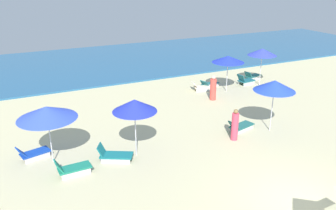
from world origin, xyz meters
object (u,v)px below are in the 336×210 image
Objects in this scene: umbrella_1 at (275,86)px; umbrella_4 at (47,113)px; umbrella_2 at (135,106)px; beach_ball_1 at (34,113)px; beachgoer_2 at (235,126)px; lounge_chair_2_0 at (114,155)px; umbrella_3 at (228,59)px; lounge_chair_0_1 at (252,76)px; lounge_chair_0_0 at (245,81)px; lounge_chair_3_1 at (209,84)px; lounge_chair_4_0 at (72,168)px; lounge_chair_4_1 at (33,153)px; lounge_chair_1_0 at (240,126)px; lounge_chair_3_0 at (202,87)px; beachgoer_1 at (213,89)px; umbrella_0 at (262,52)px.

umbrella_1 is 1.05× the size of umbrella_4.
umbrella_2 reaches higher than beach_ball_1.
umbrella_2 reaches higher than beachgoer_2.
umbrella_3 reaches higher than lounge_chair_2_0.
lounge_chair_0_1 is 15.64m from beach_ball_1.
lounge_chair_0_0 is 0.84× the size of lounge_chair_3_1.
umbrella_1 is 1.69× the size of beachgoer_2.
lounge_chair_0_0 is at bearing -66.17° from lounge_chair_4_0.
umbrella_1 reaches higher than lounge_chair_4_1.
umbrella_2 is at bearing -61.57° from beach_ball_1.
beach_ball_1 is at bearing 71.56° from lounge_chair_3_1.
lounge_chair_0_0 is at bearing 21.03° from umbrella_4.
umbrella_3 reaches higher than lounge_chair_1_0.
umbrella_2 is 10.39m from umbrella_3.
beach_ball_1 is (-9.41, 6.60, -0.09)m from lounge_chair_1_0.
lounge_chair_4_0 is (-1.85, -0.39, 0.02)m from lounge_chair_2_0.
lounge_chair_3_0 is at bearing 27.73° from umbrella_4.
lounge_chair_2_0 is 1.00× the size of beachgoer_2.
lounge_chair_4_1 is at bearing 67.35° from lounge_chair_1_0.
beachgoer_2 reaches higher than lounge_chair_4_1.
lounge_chair_2_0 is at bearing 31.61° from beachgoer_2.
umbrella_4 is 6.20m from beach_ball_1.
beachgoer_2 is (-3.84, -6.32, -1.49)m from umbrella_3.
umbrella_1 reaches higher than umbrella_4.
lounge_chair_1_0 is (-1.36, 0.66, -2.19)m from umbrella_1.
lounge_chair_0_0 is 0.52× the size of umbrella_4.
lounge_chair_2_0 is 0.65× the size of umbrella_3.
lounge_chair_2_0 is at bearing -68.85° from beach_ball_1.
lounge_chair_2_0 is 1.00× the size of lounge_chair_3_1.
lounge_chair_0_1 is at bearing -85.66° from lounge_chair_4_1.
lounge_chair_0_0 is at bearing 62.20° from umbrella_1.
umbrella_4 reaches higher than lounge_chair_3_1.
umbrella_4 is at bearing 104.33° from lounge_chair_0_0.
umbrella_3 is (-3.31, -1.42, 1.95)m from lounge_chair_0_1.
lounge_chair_0_1 is 16.68m from lounge_chair_4_0.
lounge_chair_0_1 is 9.30m from umbrella_1.
lounge_chair_1_0 is 9.46m from umbrella_4.
lounge_chair_3_1 is 11.71m from beach_ball_1.
lounge_chair_0_0 is 0.94× the size of lounge_chair_4_0.
beachgoer_1 reaches higher than beach_ball_1.
umbrella_1 is 1.85× the size of lounge_chair_4_1.
umbrella_3 reaches higher than lounge_chair_3_0.
lounge_chair_4_0 is (-14.49, -6.30, -2.13)m from umbrella_0.
lounge_chair_0_0 is 15.69m from lounge_chair_4_1.
lounge_chair_0_1 is 4.75m from lounge_chair_3_0.
umbrella_3 is at bearing -42.02° from lounge_chair_1_0.
lounge_chair_0_1 is 17.07m from lounge_chair_4_1.
lounge_chair_4_1 is (-14.93, -4.80, -0.04)m from lounge_chair_0_0.
lounge_chair_3_1 is (-3.92, -0.22, -0.04)m from lounge_chair_0_1.
umbrella_2 reaches higher than lounge_chair_0_1.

